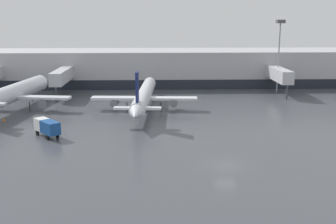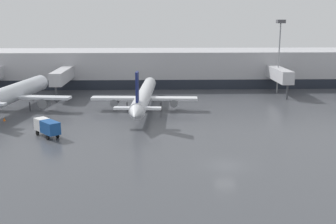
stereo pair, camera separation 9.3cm
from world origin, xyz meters
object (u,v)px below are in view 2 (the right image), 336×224
at_px(apron_light_mast_0, 280,35).
at_px(parked_jet_2, 144,96).
at_px(parked_jet_1, 12,94).
at_px(service_truck_0, 47,126).
at_px(traffic_cone_1, 4,119).

bearing_deg(apron_light_mast_0, parked_jet_2, -150.40).
relative_size(parked_jet_1, service_truck_0, 6.70).
xyz_separation_m(parked_jet_2, service_truck_0, (-14.11, -17.95, -1.20)).
bearing_deg(parked_jet_2, service_truck_0, 145.43).
bearing_deg(parked_jet_1, apron_light_mast_0, -65.05).
height_order(parked_jet_1, parked_jet_2, parked_jet_2).
relative_size(parked_jet_2, apron_light_mast_0, 2.12).
xyz_separation_m(parked_jet_1, service_truck_0, (11.04, -18.45, -1.63)).
bearing_deg(apron_light_mast_0, traffic_cone_1, -155.10).
bearing_deg(apron_light_mast_0, parked_jet_1, -163.11).
bearing_deg(traffic_cone_1, parked_jet_2, 18.33).
relative_size(traffic_cone_1, apron_light_mast_0, 0.03).
height_order(parked_jet_1, traffic_cone_1, parked_jet_1).
bearing_deg(service_truck_0, apron_light_mast_0, -92.48).
bearing_deg(traffic_cone_1, parked_jet_1, 97.70).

